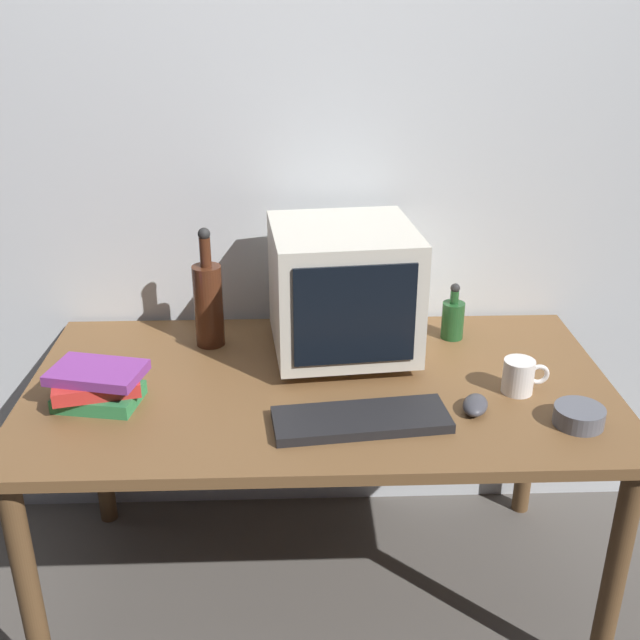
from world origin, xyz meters
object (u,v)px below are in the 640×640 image
crt_monitor (343,290)px  computer_mouse (475,405)px  cd_spindle (579,416)px  keyboard (361,420)px  bottle_tall (208,302)px  bottle_short (453,318)px  book_stack (98,385)px  mug (519,376)px

crt_monitor → computer_mouse: bearing=-47.2°
crt_monitor → cd_spindle: bearing=-36.4°
keyboard → bottle_tall: (-0.40, 0.45, 0.12)m
computer_mouse → bottle_tall: bearing=169.1°
keyboard → bottle_short: bearing=50.3°
crt_monitor → book_stack: 0.69m
mug → computer_mouse: bearing=-144.9°
crt_monitor → bottle_short: bearing=15.4°
crt_monitor → cd_spindle: 0.69m
keyboard → mug: bearing=12.2°
computer_mouse → book_stack: size_ratio=0.40×
cd_spindle → bottle_tall: bearing=152.8°
book_stack → mug: bearing=0.9°
computer_mouse → cd_spindle: (0.23, -0.07, 0.00)m
computer_mouse → bottle_short: (0.02, 0.42, 0.04)m
bottle_tall → book_stack: (-0.25, -0.33, -0.08)m
bottle_short → book_stack: size_ratio=0.68×
crt_monitor → bottle_short: size_ratio=2.46×
crt_monitor → keyboard: bearing=-86.6°
book_stack → bottle_short: bearing=19.9°
crt_monitor → bottle_short: 0.37m
computer_mouse → book_stack: book_stack is taller
crt_monitor → mug: (0.44, -0.24, -0.15)m
crt_monitor → cd_spindle: (0.54, -0.40, -0.17)m
bottle_tall → cd_spindle: 1.04m
keyboard → book_stack: bearing=162.7°
crt_monitor → book_stack: (-0.62, -0.26, -0.14)m
bottle_tall → bottle_short: bearing=1.5°
computer_mouse → mug: mug is taller
computer_mouse → book_stack: 0.94m
bottle_tall → keyboard: bearing=-48.5°
keyboard → computer_mouse: computer_mouse is taller
computer_mouse → bottle_tall: size_ratio=0.28×
bottle_tall → book_stack: bottle_tall is taller
crt_monitor → bottle_short: crt_monitor is taller
keyboard → computer_mouse: size_ratio=4.20×
crt_monitor → book_stack: bearing=-157.8°
computer_mouse → crt_monitor: bearing=152.5°
book_stack → cd_spindle: (1.17, -0.14, -0.03)m
crt_monitor → mug: crt_monitor is taller
bottle_short → book_stack: (-0.96, -0.35, -0.01)m
bottle_tall → bottle_short: bottle_tall is taller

